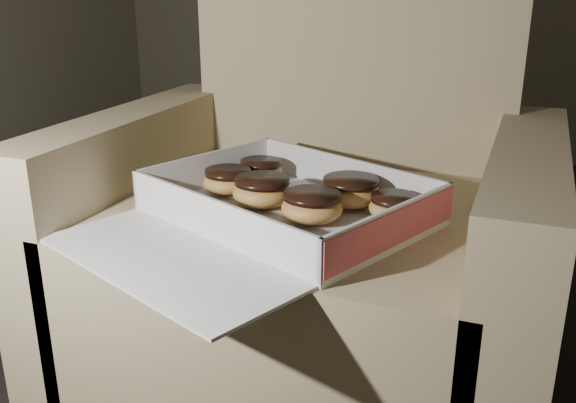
# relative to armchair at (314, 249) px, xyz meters

# --- Properties ---
(armchair) EXTENTS (0.84, 0.71, 0.87)m
(armchair) POSITION_rel_armchair_xyz_m (0.00, 0.00, 0.00)
(armchair) COLOR tan
(armchair) RESTS_ON floor
(bakery_box) EXTENTS (0.57, 0.61, 0.07)m
(bakery_box) POSITION_rel_armchair_xyz_m (-0.01, -0.18, 0.13)
(bakery_box) COLOR silver
(bakery_box) RESTS_ON armchair
(donut_a) EXTENTS (0.08, 0.08, 0.04)m
(donut_a) POSITION_rel_armchair_xyz_m (-0.11, -0.00, 0.15)
(donut_a) COLOR #CB9046
(donut_a) RESTS_ON bakery_box
(donut_b) EXTENTS (0.10, 0.10, 0.05)m
(donut_b) POSITION_rel_armchair_xyz_m (-0.05, -0.13, 0.15)
(donut_b) COLOR #CB9046
(donut_b) RESTS_ON bakery_box
(donut_c) EXTENTS (0.09, 0.09, 0.04)m
(donut_c) POSITION_rel_armchair_xyz_m (-0.13, -0.09, 0.15)
(donut_c) COLOR #CB9046
(donut_c) RESTS_ON bakery_box
(donut_d) EXTENTS (0.08, 0.08, 0.04)m
(donut_d) POSITION_rel_armchair_xyz_m (0.17, -0.11, 0.15)
(donut_d) COLOR #CB9046
(donut_d) RESTS_ON bakery_box
(donut_e) EXTENTS (0.10, 0.10, 0.05)m
(donut_e) POSITION_rel_armchair_xyz_m (0.09, -0.07, 0.15)
(donut_e) COLOR #CB9046
(donut_e) RESTS_ON bakery_box
(donut_f) EXTENTS (0.10, 0.10, 0.05)m
(donut_f) POSITION_rel_armchair_xyz_m (0.05, -0.16, 0.15)
(donut_f) COLOR #CB9046
(donut_f) RESTS_ON bakery_box
(crumb_a) EXTENTS (0.01, 0.01, 0.00)m
(crumb_a) POSITION_rel_armchair_xyz_m (-0.11, -0.23, 0.13)
(crumb_a) COLOR black
(crumb_a) RESTS_ON bakery_box
(crumb_b) EXTENTS (0.01, 0.01, 0.00)m
(crumb_b) POSITION_rel_armchair_xyz_m (0.03, -0.24, 0.13)
(crumb_b) COLOR black
(crumb_b) RESTS_ON bakery_box
(crumb_c) EXTENTS (0.01, 0.01, 0.00)m
(crumb_c) POSITION_rel_armchair_xyz_m (-0.20, -0.19, 0.13)
(crumb_c) COLOR black
(crumb_c) RESTS_ON bakery_box
(crumb_d) EXTENTS (0.01, 0.01, 0.00)m
(crumb_d) POSITION_rel_armchair_xyz_m (0.15, -0.28, 0.13)
(crumb_d) COLOR black
(crumb_d) RESTS_ON bakery_box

